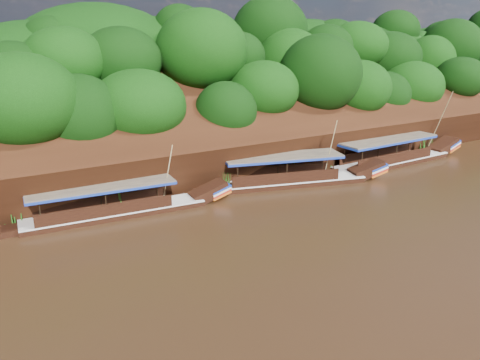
{
  "coord_description": "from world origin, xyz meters",
  "views": [
    {
      "loc": [
        -21.82,
        -21.87,
        12.17
      ],
      "look_at": [
        -4.84,
        7.0,
        1.43
      ],
      "focal_mm": 35.0,
      "sensor_mm": 36.0,
      "label": 1
    }
  ],
  "objects": [
    {
      "name": "reeds",
      "position": [
        -3.05,
        9.48,
        0.96
      ],
      "size": [
        47.96,
        2.85,
        2.22
      ],
      "color": "#235C17",
      "rests_on": "ground"
    },
    {
      "name": "ground",
      "position": [
        0.0,
        0.0,
        0.0
      ],
      "size": [
        160.0,
        160.0,
        0.0
      ],
      "primitive_type": "plane",
      "color": "black",
      "rests_on": "ground"
    },
    {
      "name": "boat_1",
      "position": [
        1.14,
        7.46,
        0.57
      ],
      "size": [
        14.74,
        5.83,
        5.85
      ],
      "rotation": [
        0.0,
        0.0,
        -0.26
      ],
      "color": "black",
      "rests_on": "ground"
    },
    {
      "name": "boat_0",
      "position": [
        13.2,
        7.74,
        0.59
      ],
      "size": [
        16.18,
        3.17,
        7.23
      ],
      "rotation": [
        0.0,
        0.0,
        0.03
      ],
      "color": "black",
      "rests_on": "ground"
    },
    {
      "name": "riverbank",
      "position": [
        -0.01,
        22.73,
        1.89
      ],
      "size": [
        120.0,
        30.06,
        19.4
      ],
      "color": "black",
      "rests_on": "ground"
    },
    {
      "name": "boat_2",
      "position": [
        -13.27,
        8.16,
        0.52
      ],
      "size": [
        14.68,
        3.04,
        5.0
      ],
      "rotation": [
        0.0,
        0.0,
        -0.07
      ],
      "color": "black",
      "rests_on": "ground"
    }
  ]
}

